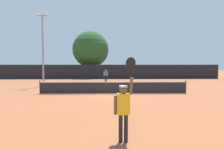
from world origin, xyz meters
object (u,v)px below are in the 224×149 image
Objects in this scene: large_tree at (91,49)px; parked_car_far at (159,73)px; light_pole at (43,45)px; tennis_ball at (90,88)px; player_serving at (124,105)px; player_receiving at (106,74)px; parked_car_near at (70,72)px; parked_car_mid at (120,73)px.

large_tree is 13.94m from parked_car_far.
light_pole is at bearing -131.84° from parked_car_far.
parked_car_far is at bearing 56.35° from tennis_ball.
player_serving is at bearing -102.66° from parked_car_far.
light_pole is 1.79× the size of parked_car_far.
player_receiving is 0.37× the size of parked_car_near.
parked_car_far is at bearing -134.19° from player_receiving.
large_tree is at bearing -72.19° from player_receiving.
large_tree is 1.95× the size of parked_car_mid.
player_receiving is at bearing -101.46° from parked_car_mid.
player_receiving is 10.64m from parked_car_mid.
parked_car_near is 10.01m from parked_car_mid.
player_receiving is 0.37× the size of parked_car_far.
player_serving is 13.31m from tennis_ball.
player_serving is at bearing -83.12° from large_tree.
light_pole is 1.81× the size of parked_car_mid.
light_pole reaches higher than player_receiving.
player_receiving is 14.81m from parked_car_far.
light_pole reaches higher than parked_car_mid.
parked_car_far is at bearing 8.24° from large_tree.
large_tree is 7.07m from parked_car_mid.
player_serving is 20.25m from player_receiving.
light_pole is (-5.12, 1.70, 4.40)m from tennis_ball.
light_pole is 0.93× the size of large_tree.
tennis_ball is 0.02× the size of parked_car_mid.
parked_car_near is at bearing 103.61° from player_serving.
large_tree is (3.83, 14.18, 0.64)m from light_pole.
parked_car_mid is (5.39, 1.60, -4.29)m from large_tree.
large_tree is (-2.80, 8.72, 4.09)m from player_receiving.
parked_car_near and parked_car_far have the same top height.
parked_car_near is 0.99× the size of parked_car_far.
parked_car_near is (-7.90, 32.62, -0.35)m from player_serving.
large_tree is 1.92× the size of parked_car_far.
parked_car_mid is at bearing 16.49° from large_tree.
large_tree reaches higher than tennis_ball.
parked_car_far is (9.63, 30.86, -0.35)m from player_serving.
parked_car_far is at bearing 43.48° from light_pole.
player_serving is 30.61m from parked_car_mid.
large_tree reaches higher than parked_car_near.
parked_car_mid reaches higher than tennis_ball.
parked_car_far is (17.53, -1.76, 0.00)m from parked_car_near.
light_pole is 14.70m from large_tree.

